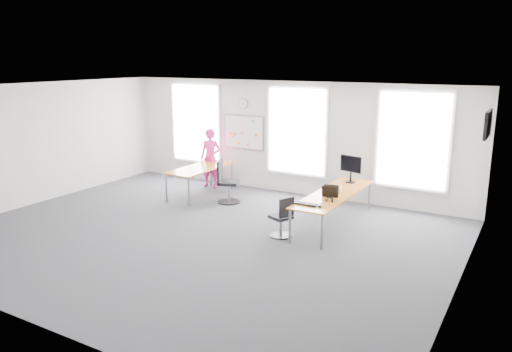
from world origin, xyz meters
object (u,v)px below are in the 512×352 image
Objects in this scene: monitor at (351,167)px; keyboard at (306,204)px; chair_right at (282,219)px; chair_left at (226,184)px; desk_right at (334,195)px; desk_left at (200,170)px; headphones at (330,200)px; person at (210,158)px.

keyboard is at bearing -79.09° from monitor.
chair_right is at bearing -167.12° from keyboard.
chair_left reaches higher than chair_right.
chair_left reaches higher than desk_right.
chair_left is at bearing -99.95° from chair_right.
monitor reaches higher than keyboard.
desk_right is 2.80× the size of chair_left.
keyboard is at bearing -97.76° from desk_right.
desk_right is at bearing 174.82° from chair_right.
monitor reaches higher than desk_right.
headphones reaches higher than desk_left.
desk_right is 0.71m from headphones.
person reaches higher than chair_left.
chair_right is at bearing -143.57° from chair_left.
person is at bearing -103.04° from chair_right.
person is 3.51× the size of keyboard.
person is 2.62× the size of monitor.
person is at bearing 150.56° from headphones.
headphones is 0.26× the size of monitor.
person is (-4.25, 1.41, 0.15)m from desk_right.
chair_right is 4.49m from person.
chair_right is 5.09× the size of headphones.
headphones is at bearing 53.91° from keyboard.
chair_left is 2.26× the size of keyboard.
keyboard is 2.22m from monitor.
keyboard reaches higher than desk_right.
chair_right is 2.83m from chair_left.
chair_left is at bearing -151.47° from monitor.
headphones is (4.15, -1.25, 0.08)m from desk_left.
monitor is (-0.19, 1.77, 0.34)m from headphones.
desk_left is at bearing 159.19° from headphones.
chair_left is at bearing -51.36° from person.
keyboard is at bearing -23.44° from desk_left.
desk_left is 4.18m from keyboard.
desk_right is at bearing 100.01° from headphones.
desk_left is 0.90m from person.
keyboard is (0.48, 0.10, 0.37)m from chair_right.
chair_right is 2.48m from monitor.
desk_left is at bearing -82.58° from person.
person is (-0.27, 0.85, 0.13)m from desk_left.
keyboard is (2.86, -1.43, 0.27)m from chair_left.
chair_left is 0.65× the size of person.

